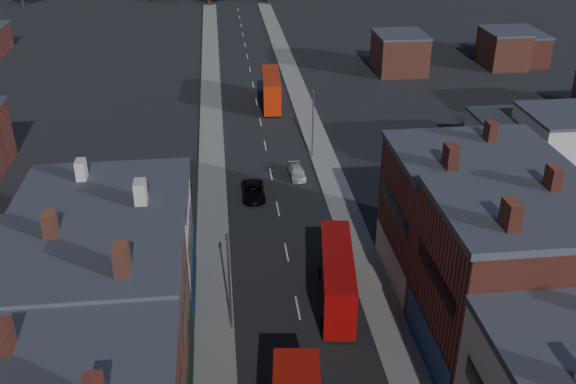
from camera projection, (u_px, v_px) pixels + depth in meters
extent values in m
cube|color=gray|center=(212.00, 202.00, 65.08)|extent=(3.00, 200.00, 0.12)
cube|color=gray|center=(338.00, 196.00, 66.35)|extent=(3.00, 200.00, 0.12)
cylinder|color=slate|center=(229.00, 285.00, 45.76)|extent=(0.16, 0.16, 8.00)
cube|color=slate|center=(227.00, 238.00, 43.91)|extent=(0.25, 0.70, 0.25)
cylinder|color=slate|center=(313.00, 125.00, 73.22)|extent=(0.16, 0.16, 8.00)
cube|color=slate|center=(313.00, 92.00, 71.38)|extent=(0.25, 0.70, 0.25)
cube|color=#BB0B0A|center=(337.00, 277.00, 49.54)|extent=(3.63, 10.46, 4.10)
cube|color=black|center=(337.00, 285.00, 49.91)|extent=(3.59, 9.65, 0.84)
cube|color=black|center=(337.00, 266.00, 49.09)|extent=(3.59, 9.65, 0.84)
cylinder|color=black|center=(323.00, 323.00, 47.54)|extent=(0.40, 0.96, 0.93)
cylinder|color=black|center=(354.00, 323.00, 47.50)|extent=(0.40, 0.96, 0.93)
cylinder|color=black|center=(320.00, 273.00, 53.35)|extent=(0.40, 0.96, 0.93)
cylinder|color=black|center=(348.00, 273.00, 53.31)|extent=(0.40, 0.96, 0.93)
cube|color=red|center=(271.00, 89.00, 89.62)|extent=(2.92, 10.52, 4.16)
cube|color=black|center=(271.00, 95.00, 89.99)|extent=(2.94, 9.69, 0.85)
cube|color=black|center=(271.00, 83.00, 89.16)|extent=(2.94, 9.69, 0.85)
cylinder|color=black|center=(264.00, 111.00, 87.51)|extent=(0.33, 0.96, 0.95)
cylinder|color=black|center=(281.00, 111.00, 87.63)|extent=(0.33, 0.96, 0.95)
cylinder|color=black|center=(263.00, 95.00, 93.40)|extent=(0.33, 0.96, 0.95)
cylinder|color=black|center=(279.00, 95.00, 93.52)|extent=(0.33, 0.96, 0.95)
imported|color=black|center=(253.00, 191.00, 65.93)|extent=(2.28, 4.93, 1.37)
imported|color=silver|center=(297.00, 172.00, 70.18)|extent=(1.80, 4.04, 1.15)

